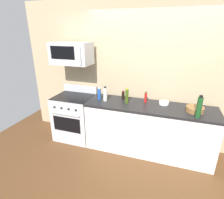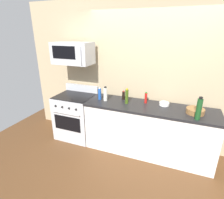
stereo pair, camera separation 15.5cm
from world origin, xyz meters
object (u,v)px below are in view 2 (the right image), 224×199
Objects in this scene: bottle_hot_sauce_red at (146,98)px; bowl_white_ceramic at (164,104)px; bottle_soy_sauce_dark at (124,95)px; bowl_wooden_salad at (195,111)px; microwave at (73,53)px; bottle_vinegar_white at (105,94)px; bottle_soda_blue at (100,94)px; bottle_wine_green at (199,109)px; range_oven at (76,116)px; bottle_olive_oil at (127,96)px.

bowl_white_ceramic is at bearing 2.52° from bottle_hot_sauce_red.
bowl_wooden_salad is at bearing -8.03° from bottle_soy_sauce_dark.
microwave is 2.37m from bowl_wooden_salad.
bottle_soda_blue is at bearing 171.37° from bottle_vinegar_white.
bottle_soda_blue is at bearing -4.98° from microwave.
bottle_wine_green reaches higher than bowl_white_ceramic.
bottle_soy_sauce_dark is at bearing 163.14° from bottle_wine_green.
bottle_soy_sauce_dark is at bearing 9.04° from range_oven.
bottle_vinegar_white is 0.13m from bottle_soda_blue.
bottle_soda_blue is (0.56, -0.05, -0.72)m from microwave.
microwave is 2.12× the size of bottle_wine_green.
bottle_hot_sauce_red is at bearing 169.54° from bowl_wooden_salad.
bottle_vinegar_white is at bearing -8.63° from bottle_soda_blue.
bowl_wooden_salad is (2.23, -0.02, 0.50)m from range_oven.
bottle_olive_oil is 1.00× the size of bowl_wooden_salad.
bottle_olive_oil is 1.65× the size of bowl_white_ceramic.
bowl_white_ceramic is (0.75, -0.01, -0.05)m from bottle_soy_sauce_dark.
bottle_soda_blue is at bearing -170.95° from bottle_hot_sauce_red.
range_oven is at bearing -170.96° from bottle_soy_sauce_dark.
bottle_vinegar_white is at bearing -1.93° from range_oven.
range_oven is 0.79m from bottle_soda_blue.
microwave reaches higher than bottle_soda_blue.
bottle_soy_sauce_dark is at bearing 20.79° from bottle_soda_blue.
bottle_hot_sauce_red is at bearing -177.48° from bowl_white_ceramic.
bottle_vinegar_white reaches higher than bowl_white_ceramic.
bottle_soda_blue is at bearing -0.40° from range_oven.
microwave is at bearing 173.06° from bottle_wine_green.
microwave reaches higher than bowl_white_ceramic.
bottle_soy_sauce_dark is at bearing 171.97° from bowl_wooden_salad.
bottle_wine_green is 0.24m from bowl_wooden_salad.
bottle_soda_blue is (-0.42, -0.16, 0.03)m from bottle_soy_sauce_dark.
microwave is 1.91m from bowl_white_ceramic.
bottle_olive_oil is 1.14m from bowl_wooden_salad.
bottle_wine_green is at bearing -10.76° from bottle_olive_oil.
bottle_vinegar_white is 0.77× the size of bottle_wine_green.
bottle_hot_sauce_red reaches higher than bowl_wooden_salad.
bottle_olive_oil is at bearing -155.91° from bottle_hot_sauce_red.
bottle_soda_blue is (-0.13, 0.02, -0.02)m from bottle_vinegar_white.
bottle_olive_oil is 1.35× the size of bottle_hot_sauce_red.
bowl_wooden_salad is (1.25, -0.18, -0.04)m from bottle_soy_sauce_dark.
range_oven is 6.33× the size of bowl_white_ceramic.
range_oven is 3.05× the size of bottle_wine_green.
microwave reaches higher than bottle_vinegar_white.
bowl_white_ceramic is 0.61× the size of bowl_wooden_salad.
bottle_soy_sauce_dark is 1.33m from bottle_wine_green.
microwave is 4.41× the size of bowl_white_ceramic.
bowl_white_ceramic is (1.74, 0.10, -0.80)m from microwave.
bottle_wine_green is (1.57, -0.21, 0.04)m from bottle_vinegar_white.
bottle_olive_oil is (1.10, -0.01, 0.58)m from range_oven.
bottle_wine_green is at bearing -7.59° from bottle_soda_blue.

